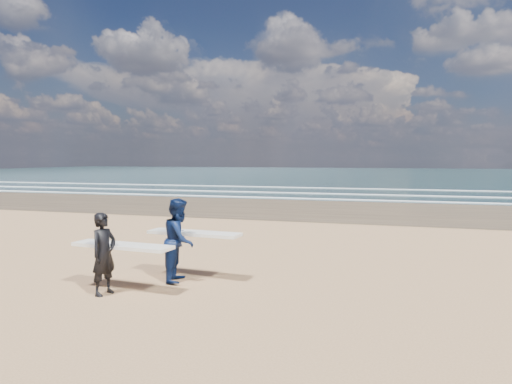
% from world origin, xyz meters
% --- Properties ---
extents(ocean, '(220.00, 100.00, 0.02)m').
position_xyz_m(ocean, '(20.00, 72.00, 0.01)').
color(ocean, '#173133').
rests_on(ocean, ground).
extents(surfer_near, '(2.23, 1.02, 1.66)m').
position_xyz_m(surfer_near, '(1.00, 0.69, 0.85)').
color(surfer_near, black).
rests_on(surfer_near, ground).
extents(surfer_far, '(2.23, 1.20, 1.85)m').
position_xyz_m(surfer_far, '(1.96, 2.03, 0.93)').
color(surfer_far, '#0A183C').
rests_on(surfer_far, ground).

